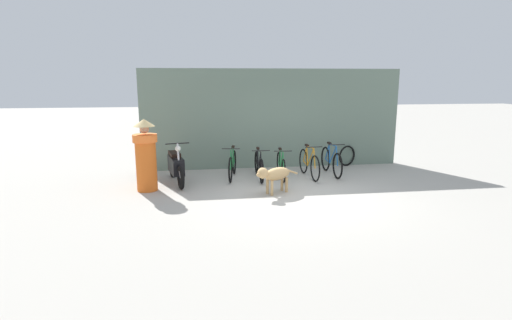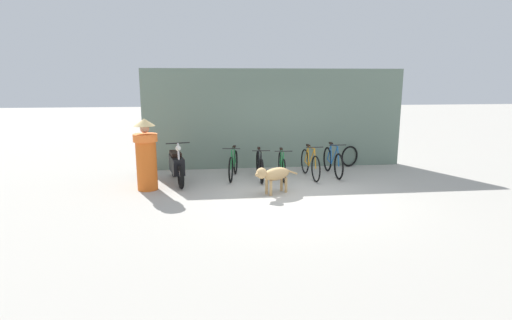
{
  "view_description": "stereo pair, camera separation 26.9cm",
  "coord_description": "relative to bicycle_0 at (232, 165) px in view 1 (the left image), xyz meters",
  "views": [
    {
      "loc": [
        -2.2,
        -8.63,
        2.62
      ],
      "look_at": [
        -0.82,
        0.91,
        0.65
      ],
      "focal_mm": 28.0,
      "sensor_mm": 36.0,
      "label": 1
    },
    {
      "loc": [
        -1.93,
        -8.66,
        2.62
      ],
      "look_at": [
        -0.82,
        0.91,
        0.65
      ],
      "focal_mm": 28.0,
      "sensor_mm": 36.0,
      "label": 2
    }
  ],
  "objects": [
    {
      "name": "bicycle_3",
      "position": [
        2.05,
        -0.19,
        0.01
      ],
      "size": [
        0.46,
        1.66,
        0.89
      ],
      "rotation": [
        0.0,
        0.0,
        -1.52
      ],
      "color": "black",
      "rests_on": "ground"
    },
    {
      "name": "person_in_robes",
      "position": [
        -2.12,
        -0.91,
        0.51
      ],
      "size": [
        0.7,
        0.7,
        1.71
      ],
      "rotation": [
        0.0,
        0.0,
        3.42
      ],
      "color": "orange",
      "rests_on": "ground"
    },
    {
      "name": "motorcycle",
      "position": [
        -1.46,
        -0.32,
        0.08
      ],
      "size": [
        0.61,
        1.82,
        1.09
      ],
      "rotation": [
        0.0,
        0.0,
        -1.35
      ],
      "color": "black",
      "rests_on": "ground"
    },
    {
      "name": "stray_dog",
      "position": [
        0.83,
        -1.62,
        0.1
      ],
      "size": [
        1.13,
        0.75,
        0.67
      ],
      "rotation": [
        0.0,
        0.0,
        3.68
      ],
      "color": "tan",
      "rests_on": "ground"
    },
    {
      "name": "shop_wall_back",
      "position": [
        1.33,
        1.24,
        1.1
      ],
      "size": [
        7.69,
        0.2,
        2.91
      ],
      "color": "slate",
      "rests_on": "ground"
    },
    {
      "name": "ground_plane",
      "position": [
        1.33,
        -1.76,
        -0.36
      ],
      "size": [
        60.0,
        60.0,
        0.0
      ],
      "primitive_type": "plane",
      "color": "#ADA89E"
    },
    {
      "name": "bicycle_2",
      "position": [
        1.28,
        -0.18,
        -0.02
      ],
      "size": [
        0.46,
        1.6,
        0.81
      ],
      "rotation": [
        0.0,
        0.0,
        -1.64
      ],
      "color": "black",
      "rests_on": "ground"
    },
    {
      "name": "bicycle_0",
      "position": [
        0.0,
        0.0,
        0.0
      ],
      "size": [
        0.47,
        1.6,
        0.87
      ],
      "rotation": [
        0.0,
        0.0,
        -1.76
      ],
      "color": "black",
      "rests_on": "ground"
    },
    {
      "name": "bicycle_1",
      "position": [
        0.69,
        -0.14,
        -0.02
      ],
      "size": [
        0.46,
        1.71,
        0.83
      ],
      "rotation": [
        0.0,
        0.0,
        -1.6
      ],
      "color": "black",
      "rests_on": "ground"
    },
    {
      "name": "bicycle_4",
      "position": [
        2.74,
        0.01,
        0.01
      ],
      "size": [
        0.46,
        1.69,
        0.91
      ],
      "rotation": [
        0.0,
        0.0,
        -1.56
      ],
      "color": "black",
      "rests_on": "ground"
    },
    {
      "name": "spare_tire_left",
      "position": [
        3.58,
        1.0,
        -0.04
      ],
      "size": [
        0.6,
        0.29,
        0.63
      ],
      "rotation": [
        0.0,
        0.0,
        0.39
      ],
      "color": "black",
      "rests_on": "ground"
    }
  ]
}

